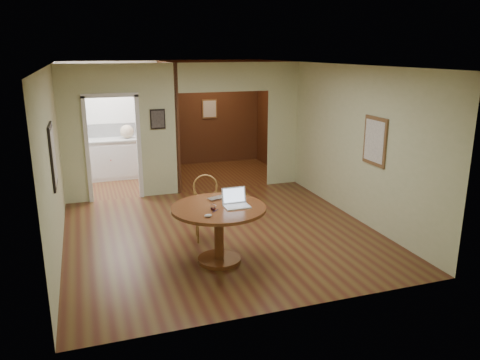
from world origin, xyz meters
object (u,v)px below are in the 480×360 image
object	(u,v)px
chair	(206,204)
closed_laptop	(220,199)
dining_table	(219,221)
open_laptop	(236,201)

from	to	relation	value
chair	closed_laptop	size ratio (longest dim) A/B	3.22
chair	closed_laptop	world-z (taller)	chair
dining_table	open_laptop	world-z (taller)	open_laptop
open_laptop	closed_laptop	bearing A→B (deg)	110.44
chair	dining_table	bearing A→B (deg)	-84.54
open_laptop	closed_laptop	size ratio (longest dim) A/B	1.09
dining_table	closed_laptop	world-z (taller)	closed_laptop
chair	open_laptop	size ratio (longest dim) A/B	2.94
closed_laptop	dining_table	bearing A→B (deg)	-130.20
dining_table	closed_laptop	size ratio (longest dim) A/B	4.15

